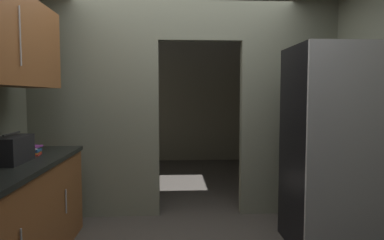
# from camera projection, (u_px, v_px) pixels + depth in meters

# --- Properties ---
(kitchen_partition) EXTENTS (3.58, 0.12, 2.66)m
(kitchen_partition) POSITION_uv_depth(u_px,v_px,m) (181.00, 96.00, 3.99)
(kitchen_partition) COLOR gray
(kitchen_partition) RESTS_ON ground
(adjoining_room_shell) EXTENTS (3.58, 3.47, 2.66)m
(adjoining_room_shell) POSITION_uv_depth(u_px,v_px,m) (180.00, 100.00, 6.29)
(adjoining_room_shell) COLOR gray
(adjoining_room_shell) RESTS_ON ground
(refrigerator) EXTENTS (0.85, 0.75, 1.87)m
(refrigerator) POSITION_uv_depth(u_px,v_px,m) (337.00, 148.00, 3.16)
(refrigerator) COLOR black
(refrigerator) RESTS_ON ground
(lower_cabinet_run) EXTENTS (0.69, 2.07, 0.88)m
(lower_cabinet_run) POSITION_uv_depth(u_px,v_px,m) (2.00, 223.00, 2.60)
(lower_cabinet_run) COLOR brown
(lower_cabinet_run) RESTS_ON ground
(boombox) EXTENTS (0.21, 0.40, 0.24)m
(boombox) POSITION_uv_depth(u_px,v_px,m) (12.00, 150.00, 2.70)
(boombox) COLOR black
(boombox) RESTS_ON lower_cabinet_run
(book_stack) EXTENTS (0.15, 0.19, 0.08)m
(book_stack) POSITION_uv_depth(u_px,v_px,m) (33.00, 150.00, 3.06)
(book_stack) COLOR red
(book_stack) RESTS_ON lower_cabinet_run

